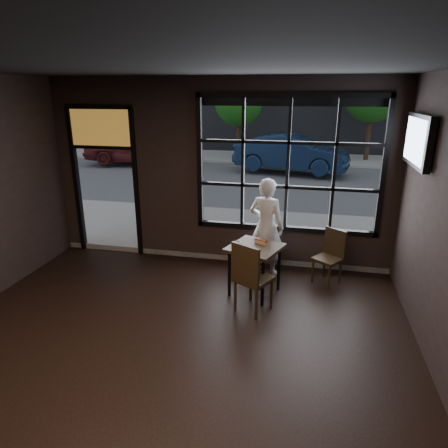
% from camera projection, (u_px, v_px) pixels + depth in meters
% --- Properties ---
extents(floor, '(6.00, 7.00, 0.02)m').
position_uv_depth(floor, '(142.00, 394.00, 4.13)').
color(floor, black).
rests_on(floor, ground).
extents(ceiling, '(6.00, 7.00, 0.02)m').
position_uv_depth(ceiling, '(115.00, 58.00, 3.10)').
color(ceiling, black).
rests_on(ceiling, ground).
extents(window_frame, '(3.06, 0.12, 2.28)m').
position_uv_depth(window_frame, '(288.00, 165.00, 6.56)').
color(window_frame, black).
rests_on(window_frame, ground).
extents(stained_transom, '(1.20, 0.06, 0.70)m').
position_uv_depth(stained_transom, '(101.00, 127.00, 7.04)').
color(stained_transom, orange).
rests_on(stained_transom, ground).
extents(street_asphalt, '(60.00, 41.00, 0.04)m').
position_uv_depth(street_asphalt, '(286.00, 137.00, 26.39)').
color(street_asphalt, '#545456').
rests_on(street_asphalt, ground).
extents(building_across, '(28.00, 12.00, 15.00)m').
position_uv_depth(building_across, '(291.00, 7.00, 23.06)').
color(building_across, '#5B5956').
rests_on(building_across, ground).
extents(cafe_table, '(0.92, 0.92, 0.77)m').
position_uv_depth(cafe_table, '(254.00, 270.00, 6.05)').
color(cafe_table, black).
rests_on(cafe_table, floor).
extents(chair_near, '(0.61, 0.61, 1.04)m').
position_uv_depth(chair_near, '(254.00, 276.00, 5.54)').
color(chair_near, black).
rests_on(chair_near, floor).
extents(chair_window, '(0.53, 0.53, 0.88)m').
position_uv_depth(chair_window, '(328.00, 257.00, 6.36)').
color(chair_window, black).
rests_on(chair_window, floor).
extents(man, '(0.69, 0.56, 1.65)m').
position_uv_depth(man, '(266.00, 227.00, 6.61)').
color(man, silver).
rests_on(man, floor).
extents(hotdog, '(0.21, 0.16, 0.06)m').
position_uv_depth(hotdog, '(261.00, 242.00, 6.02)').
color(hotdog, tan).
rests_on(hotdog, cafe_table).
extents(cup, '(0.16, 0.16, 0.10)m').
position_uv_depth(cup, '(237.00, 245.00, 5.85)').
color(cup, silver).
rests_on(cup, cafe_table).
extents(tv, '(0.13, 1.16, 0.68)m').
position_uv_depth(tv, '(419.00, 141.00, 5.25)').
color(tv, black).
rests_on(tv, wall_right).
extents(navy_car, '(4.32, 2.18, 1.36)m').
position_uv_depth(navy_car, '(291.00, 153.00, 14.65)').
color(navy_car, '#0F1F39').
rests_on(navy_car, street_asphalt).
extents(maroon_car, '(4.23, 2.19, 1.38)m').
position_uv_depth(maroon_car, '(135.00, 146.00, 16.38)').
color(maroon_car, '#4F1717').
rests_on(maroon_car, street_asphalt).
extents(tree_left, '(2.05, 2.05, 3.50)m').
position_uv_depth(tree_left, '(239.00, 102.00, 17.10)').
color(tree_left, '#332114').
rests_on(tree_left, street_asphalt).
extents(tree_right, '(2.36, 2.36, 4.03)m').
position_uv_depth(tree_right, '(373.00, 93.00, 16.39)').
color(tree_right, '#332114').
rests_on(tree_right, street_asphalt).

